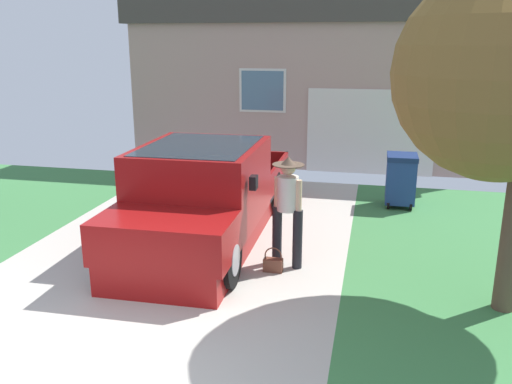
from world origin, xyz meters
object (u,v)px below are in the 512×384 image
object	(u,v)px
pickup_truck	(204,198)
house_with_garage	(321,69)
handbag	(273,264)
wheeled_trash_bin	(401,178)
person_with_hat	(288,204)

from	to	relation	value
pickup_truck	house_with_garage	xyz separation A→B (m)	(1.00, 8.57, 1.71)
handbag	house_with_garage	bearing A→B (deg)	92.24
handbag	house_with_garage	xyz separation A→B (m)	(-0.37, 9.54, 2.36)
pickup_truck	house_with_garage	distance (m)	8.80
wheeled_trash_bin	person_with_hat	bearing A→B (deg)	-116.72
pickup_truck	handbag	world-z (taller)	pickup_truck
person_with_hat	house_with_garage	distance (m)	9.41
person_with_hat	wheeled_trash_bin	distance (m)	3.96
house_with_garage	wheeled_trash_bin	world-z (taller)	house_with_garage
handbag	house_with_garage	size ratio (longest dim) A/B	0.04
person_with_hat	handbag	world-z (taller)	person_with_hat
person_with_hat	wheeled_trash_bin	bearing A→B (deg)	-95.95
pickup_truck	handbag	distance (m)	1.81
pickup_truck	handbag	size ratio (longest dim) A/B	14.63
handbag	wheeled_trash_bin	size ratio (longest dim) A/B	0.35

